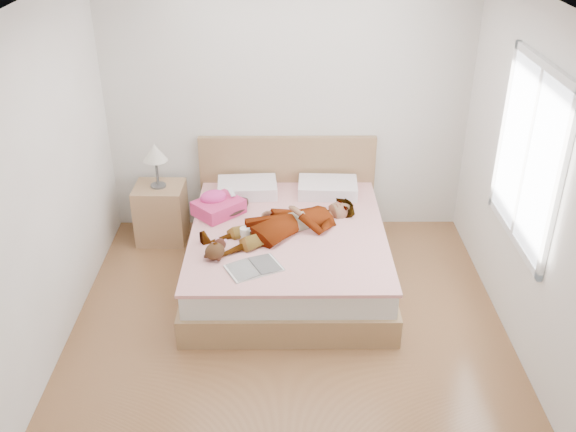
% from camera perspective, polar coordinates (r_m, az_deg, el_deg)
% --- Properties ---
extents(ground, '(4.00, 4.00, 0.00)m').
position_cam_1_polar(ground, '(5.28, 0.06, -11.15)').
color(ground, '#4F2E18').
rests_on(ground, ground).
extents(woman, '(1.60, 1.24, 0.21)m').
position_cam_1_polar(woman, '(5.71, -0.27, -0.34)').
color(woman, white).
rests_on(woman, bed).
extents(hair, '(0.45, 0.55, 0.08)m').
position_cam_1_polar(hair, '(6.16, -5.59, 1.15)').
color(hair, black).
rests_on(hair, bed).
extents(phone, '(0.08, 0.10, 0.05)m').
position_cam_1_polar(phone, '(6.05, -5.02, 2.07)').
color(phone, silver).
rests_on(phone, bed).
extents(room_shell, '(4.00, 4.00, 4.00)m').
position_cam_1_polar(room_shell, '(5.08, 20.57, 5.03)').
color(room_shell, white).
rests_on(room_shell, ground).
extents(bed, '(1.80, 2.08, 1.00)m').
position_cam_1_polar(bed, '(5.97, -0.01, -2.73)').
color(bed, olive).
rests_on(bed, ground).
extents(towel, '(0.53, 0.53, 0.22)m').
position_cam_1_polar(towel, '(6.04, -6.30, 1.00)').
color(towel, '#DA3B7D').
rests_on(towel, bed).
extents(magazine, '(0.51, 0.44, 0.03)m').
position_cam_1_polar(magazine, '(5.22, -3.05, -4.61)').
color(magazine, white).
rests_on(magazine, bed).
extents(coffee_mug, '(0.14, 0.11, 0.10)m').
position_cam_1_polar(coffee_mug, '(5.63, -3.82, -1.51)').
color(coffee_mug, white).
rests_on(coffee_mug, bed).
extents(plush_toy, '(0.21, 0.27, 0.14)m').
position_cam_1_polar(plush_toy, '(5.36, -6.45, -3.02)').
color(plush_toy, black).
rests_on(plush_toy, bed).
extents(nightstand, '(0.50, 0.44, 1.05)m').
position_cam_1_polar(nightstand, '(6.60, -11.24, 0.66)').
color(nightstand, olive).
rests_on(nightstand, ground).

